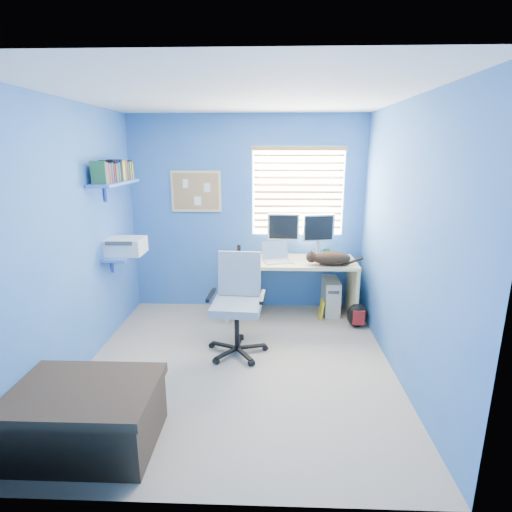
{
  "coord_description": "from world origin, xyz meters",
  "views": [
    {
      "loc": [
        0.3,
        -3.52,
        2.06
      ],
      "look_at": [
        0.15,
        0.65,
        0.95
      ],
      "focal_mm": 28.0,
      "sensor_mm": 36.0,
      "label": 1
    }
  ],
  "objects_px": {
    "cat": "(331,258)",
    "desk": "(290,288)",
    "tower_pc": "(331,296)",
    "laptop": "(278,253)",
    "office_chair": "(237,317)"
  },
  "relations": [
    {
      "from": "laptop",
      "to": "office_chair",
      "type": "distance_m",
      "value": 1.07
    },
    {
      "from": "tower_pc",
      "to": "laptop",
      "type": "bearing_deg",
      "value": -164.18
    },
    {
      "from": "desk",
      "to": "laptop",
      "type": "relative_size",
      "value": 4.83
    },
    {
      "from": "cat",
      "to": "tower_pc",
      "type": "height_order",
      "value": "cat"
    },
    {
      "from": "tower_pc",
      "to": "office_chair",
      "type": "xyz_separation_m",
      "value": [
        -1.13,
        -1.07,
        0.16
      ]
    },
    {
      "from": "laptop",
      "to": "tower_pc",
      "type": "xyz_separation_m",
      "value": [
        0.7,
        0.21,
        -0.62
      ]
    },
    {
      "from": "desk",
      "to": "laptop",
      "type": "bearing_deg",
      "value": -153.29
    },
    {
      "from": "tower_pc",
      "to": "office_chair",
      "type": "relative_size",
      "value": 0.44
    },
    {
      "from": "laptop",
      "to": "office_chair",
      "type": "xyz_separation_m",
      "value": [
        -0.43,
        -0.86,
        -0.46
      ]
    },
    {
      "from": "cat",
      "to": "desk",
      "type": "bearing_deg",
      "value": 157.3
    },
    {
      "from": "desk",
      "to": "tower_pc",
      "type": "xyz_separation_m",
      "value": [
        0.53,
        0.13,
        -0.14
      ]
    },
    {
      "from": "cat",
      "to": "tower_pc",
      "type": "distance_m",
      "value": 0.68
    },
    {
      "from": "tower_pc",
      "to": "office_chair",
      "type": "distance_m",
      "value": 1.56
    },
    {
      "from": "laptop",
      "to": "tower_pc",
      "type": "distance_m",
      "value": 0.96
    },
    {
      "from": "laptop",
      "to": "cat",
      "type": "height_order",
      "value": "laptop"
    }
  ]
}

